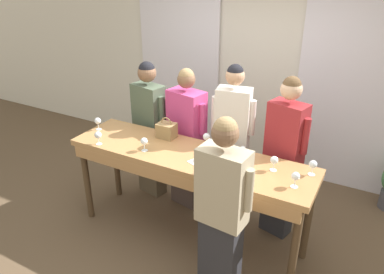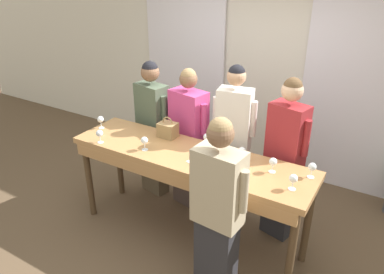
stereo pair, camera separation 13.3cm
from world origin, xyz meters
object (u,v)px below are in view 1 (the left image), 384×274
(tasting_bar, at_px, (188,164))
(wine_bottle, at_px, (219,161))
(wine_glass_center_mid, at_px, (313,165))
(guest_pink_top, at_px, (187,139))
(guest_cream_sweater, at_px, (232,143))
(wine_glass_front_left, at_px, (296,177))
(guest_striped_shirt, at_px, (283,157))
(guest_olive_jacket, at_px, (150,128))
(wine_glass_front_right, at_px, (98,121))
(wine_glass_center_left, at_px, (98,135))
(wine_glass_center_right, at_px, (144,142))
(handbag, at_px, (167,130))
(host_pouring, at_px, (222,212))
(wine_glass_back_mid, at_px, (206,137))
(wine_glass_back_left, at_px, (274,161))
(wine_glass_front_mid, at_px, (243,150))

(tasting_bar, distance_m, wine_bottle, 0.49)
(wine_glass_center_mid, xyz_separation_m, guest_pink_top, (-1.45, 0.35, -0.24))
(guest_cream_sweater, bearing_deg, wine_glass_front_left, -36.97)
(tasting_bar, bearing_deg, wine_glass_front_left, -3.96)
(guest_cream_sweater, bearing_deg, guest_striped_shirt, 0.00)
(guest_olive_jacket, relative_size, guest_cream_sweater, 0.94)
(wine_glass_front_right, xyz_separation_m, wine_glass_center_mid, (2.28, 0.16, 0.00))
(wine_glass_center_left, height_order, guest_striped_shirt, guest_striped_shirt)
(wine_glass_center_right, height_order, guest_pink_top, guest_pink_top)
(handbag, relative_size, host_pouring, 0.13)
(wine_glass_front_right, bearing_deg, wine_glass_back_mid, 9.76)
(guest_olive_jacket, xyz_separation_m, guest_cream_sweater, (1.05, 0.00, 0.05))
(wine_glass_center_left, height_order, wine_glass_center_mid, same)
(tasting_bar, bearing_deg, guest_cream_sweater, 67.15)
(handbag, distance_m, wine_glass_center_right, 0.37)
(tasting_bar, xyz_separation_m, guest_cream_sweater, (0.23, 0.55, 0.05))
(wine_glass_front_left, bearing_deg, guest_pink_top, 155.71)
(wine_glass_back_left, relative_size, host_pouring, 0.08)
(handbag, xyz_separation_m, host_pouring, (0.99, -0.77, -0.19))
(tasting_bar, distance_m, guest_cream_sweater, 0.59)
(wine_glass_center_right, bearing_deg, wine_glass_front_mid, 17.68)
(wine_glass_back_left, height_order, host_pouring, host_pouring)
(guest_pink_top, bearing_deg, guest_cream_sweater, 0.00)
(host_pouring, bearing_deg, wine_glass_front_mid, 99.15)
(wine_glass_front_mid, xyz_separation_m, wine_glass_center_right, (-0.91, -0.29, 0.00))
(handbag, bearing_deg, host_pouring, -37.73)
(wine_glass_back_mid, bearing_deg, wine_glass_back_left, -10.89)
(guest_olive_jacket, distance_m, host_pouring, 1.80)
(wine_glass_front_left, xyz_separation_m, guest_pink_top, (-1.37, 0.62, -0.24))
(wine_glass_front_mid, height_order, wine_glass_back_left, same)
(wine_glass_center_left, bearing_deg, wine_glass_back_left, 11.36)
(tasting_bar, bearing_deg, wine_glass_back_mid, 72.97)
(guest_olive_jacket, bearing_deg, wine_glass_front_right, -122.78)
(wine_glass_back_left, xyz_separation_m, guest_pink_top, (-1.14, 0.44, -0.24))
(wine_glass_front_left, distance_m, wine_glass_back_left, 0.30)
(wine_glass_center_right, bearing_deg, guest_cream_sweater, 46.75)
(wine_glass_center_mid, height_order, guest_pink_top, guest_pink_top)
(wine_glass_center_mid, bearing_deg, guest_olive_jacket, 169.76)
(wine_glass_front_left, bearing_deg, wine_glass_back_left, 142.91)
(guest_striped_shirt, bearing_deg, handbag, -164.96)
(wine_glass_front_mid, height_order, wine_glass_center_mid, same)
(guest_olive_jacket, bearing_deg, wine_glass_back_mid, -18.37)
(wine_glass_back_left, bearing_deg, host_pouring, -107.73)
(tasting_bar, distance_m, wine_glass_front_left, 1.08)
(guest_striped_shirt, bearing_deg, guest_pink_top, 180.00)
(wine_glass_front_left, relative_size, wine_glass_back_left, 1.00)
(guest_pink_top, xyz_separation_m, host_pouring, (0.93, -1.08, 0.03))
(wine_glass_front_mid, relative_size, guest_olive_jacket, 0.08)
(guest_pink_top, bearing_deg, wine_glass_front_left, -24.29)
(wine_glass_center_mid, relative_size, guest_striped_shirt, 0.08)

